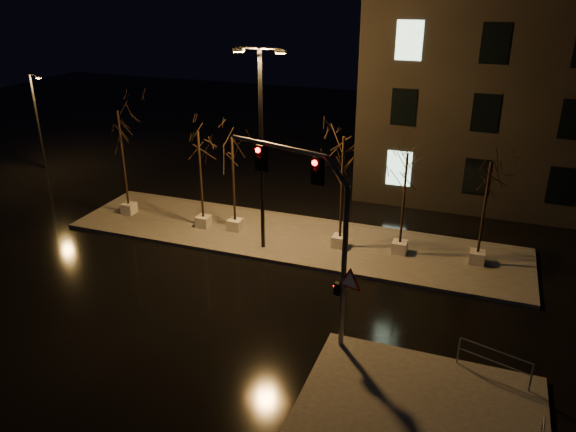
% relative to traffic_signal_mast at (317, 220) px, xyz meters
% --- Properties ---
extents(ground, '(90.00, 90.00, 0.00)m').
position_rel_traffic_signal_mast_xyz_m(ground, '(-3.48, 1.19, -4.46)').
color(ground, black).
rests_on(ground, ground).
extents(median, '(22.00, 5.00, 0.15)m').
position_rel_traffic_signal_mast_xyz_m(median, '(-3.48, 7.19, -4.39)').
color(median, '#4D4A45').
rests_on(median, ground).
extents(sidewalk_corner, '(7.00, 5.00, 0.15)m').
position_rel_traffic_signal_mast_xyz_m(sidewalk_corner, '(4.02, -2.31, -4.39)').
color(sidewalk_corner, '#4D4A45').
rests_on(sidewalk_corner, ground).
extents(tree_0, '(1.80, 1.80, 5.61)m').
position_rel_traffic_signal_mast_xyz_m(tree_0, '(-12.52, 7.00, -0.05)').
color(tree_0, beige).
rests_on(tree_0, median).
extents(tree_1, '(1.80, 1.80, 5.02)m').
position_rel_traffic_signal_mast_xyz_m(tree_1, '(-8.00, 6.81, -0.50)').
color(tree_1, beige).
rests_on(tree_1, median).
extents(tree_2, '(1.80, 1.80, 4.81)m').
position_rel_traffic_signal_mast_xyz_m(tree_2, '(-6.34, 6.99, -0.66)').
color(tree_2, beige).
rests_on(tree_2, median).
extents(tree_3, '(1.80, 1.80, 5.38)m').
position_rel_traffic_signal_mast_xyz_m(tree_3, '(-1.00, 6.94, -0.23)').
color(tree_3, beige).
rests_on(tree_3, median).
extents(tree_4, '(1.80, 1.80, 4.81)m').
position_rel_traffic_signal_mast_xyz_m(tree_4, '(1.70, 7.27, -0.66)').
color(tree_4, beige).
rests_on(tree_4, median).
extents(tree_5, '(1.80, 1.80, 4.73)m').
position_rel_traffic_signal_mast_xyz_m(tree_5, '(5.04, 7.45, -0.72)').
color(tree_5, beige).
rests_on(tree_5, median).
extents(traffic_signal_mast, '(5.15, 1.71, 6.56)m').
position_rel_traffic_signal_mast_xyz_m(traffic_signal_mast, '(0.00, 0.00, 0.00)').
color(traffic_signal_mast, slate).
rests_on(traffic_signal_mast, sidewalk_corner).
extents(streetlight_main, '(2.23, 0.41, 8.93)m').
position_rel_traffic_signal_mast_xyz_m(streetlight_main, '(-4.33, 5.72, 0.84)').
color(streetlight_main, black).
rests_on(streetlight_main, median).
extents(streetlight_far, '(1.19, 0.48, 6.14)m').
position_rel_traffic_signal_mast_xyz_m(streetlight_far, '(-22.38, 11.89, -1.08)').
color(streetlight_far, black).
rests_on(streetlight_far, ground).
extents(guard_rail_a, '(2.20, 0.70, 0.99)m').
position_rel_traffic_signal_mast_xyz_m(guard_rail_a, '(5.90, -0.31, -3.66)').
color(guard_rail_a, slate).
rests_on(guard_rail_a, sidewalk_corner).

